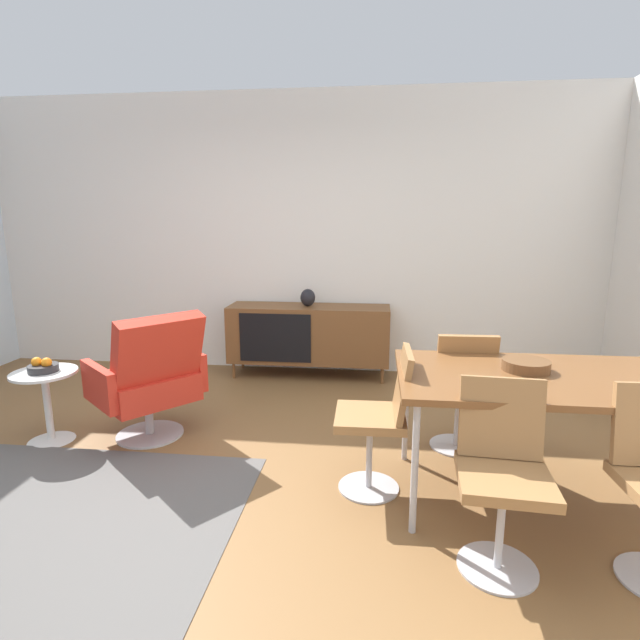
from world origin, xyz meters
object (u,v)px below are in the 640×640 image
(dining_chair_front_left, at_px, (502,468))
(lounge_chair_red, at_px, (150,377))
(fruit_bowl, at_px, (43,367))
(wooden_bowl_on_table, at_px, (526,365))
(dining_chair_back_left, at_px, (461,386))
(sideboard, at_px, (309,334))
(side_table_round, at_px, (47,398))
(vase_cobalt, at_px, (308,298))
(dining_table, at_px, (546,383))
(dining_chair_near_window, at_px, (381,415))

(dining_chair_front_left, height_order, lounge_chair_red, lounge_chair_red)
(fruit_bowl, bearing_deg, wooden_bowl_on_table, -5.36)
(dining_chair_back_left, bearing_deg, sideboard, 129.50)
(dining_chair_front_left, bearing_deg, side_table_round, 162.04)
(vase_cobalt, distance_m, wooden_bowl_on_table, 2.50)
(dining_table, distance_m, dining_chair_front_left, 0.70)
(sideboard, xyz_separation_m, wooden_bowl_on_table, (1.51, -1.99, 0.33))
(lounge_chair_red, bearing_deg, dining_table, -11.25)
(vase_cobalt, height_order, dining_chair_front_left, vase_cobalt)
(sideboard, xyz_separation_m, fruit_bowl, (-1.65, -1.70, 0.12))
(wooden_bowl_on_table, xyz_separation_m, side_table_round, (-3.16, 0.30, -0.45))
(dining_chair_near_window, bearing_deg, lounge_chair_red, 162.96)
(vase_cobalt, xyz_separation_m, dining_table, (1.60, -2.08, -0.11))
(dining_chair_back_left, height_order, lounge_chair_red, lounge_chair_red)
(sideboard, height_order, fruit_bowl, sideboard)
(dining_chair_near_window, bearing_deg, dining_chair_front_left, -45.88)
(dining_chair_near_window, height_order, dining_chair_back_left, same)
(wooden_bowl_on_table, relative_size, dining_chair_front_left, 0.30)
(dining_chair_back_left, bearing_deg, dining_chair_near_window, -134.12)
(sideboard, distance_m, lounge_chair_red, 1.82)
(vase_cobalt, distance_m, side_table_round, 2.41)
(sideboard, distance_m, dining_chair_near_window, 2.19)
(lounge_chair_red, height_order, side_table_round, lounge_chair_red)
(sideboard, height_order, dining_chair_near_window, dining_chair_near_window)
(vase_cobalt, bearing_deg, fruit_bowl, -134.03)
(wooden_bowl_on_table, relative_size, dining_chair_back_left, 0.30)
(sideboard, xyz_separation_m, side_table_round, (-1.65, -1.69, -0.12))
(dining_chair_back_left, xyz_separation_m, lounge_chair_red, (-2.17, -0.06, -0.00))
(side_table_round, bearing_deg, dining_chair_back_left, 3.52)
(sideboard, relative_size, lounge_chair_red, 1.69)
(dining_chair_near_window, relative_size, side_table_round, 1.65)
(dining_table, height_order, dining_chair_near_window, dining_chair_near_window)
(vase_cobalt, distance_m, dining_table, 2.63)
(lounge_chair_red, bearing_deg, sideboard, 59.54)
(side_table_round, bearing_deg, wooden_bowl_on_table, -5.40)
(vase_cobalt, bearing_deg, dining_chair_near_window, -70.99)
(side_table_round, relative_size, fruit_bowl, 2.60)
(vase_cobalt, distance_m, dining_chair_near_window, 2.22)
(wooden_bowl_on_table, distance_m, side_table_round, 3.20)
(sideboard, bearing_deg, side_table_round, -134.23)
(dining_chair_back_left, relative_size, fruit_bowl, 4.28)
(dining_table, bearing_deg, dining_chair_near_window, 179.93)
(dining_table, xyz_separation_m, dining_chair_near_window, (-0.89, 0.00, -0.23))
(vase_cobalt, bearing_deg, wooden_bowl_on_table, -52.74)
(dining_chair_front_left, bearing_deg, dining_chair_near_window, 134.12)
(dining_chair_near_window, distance_m, side_table_round, 2.39)
(sideboard, bearing_deg, lounge_chair_red, -120.46)
(dining_chair_front_left, xyz_separation_m, dining_chair_back_left, (-0.00, 1.12, 0.00))
(sideboard, height_order, vase_cobalt, vase_cobalt)
(dining_chair_front_left, bearing_deg, vase_cobalt, 115.52)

